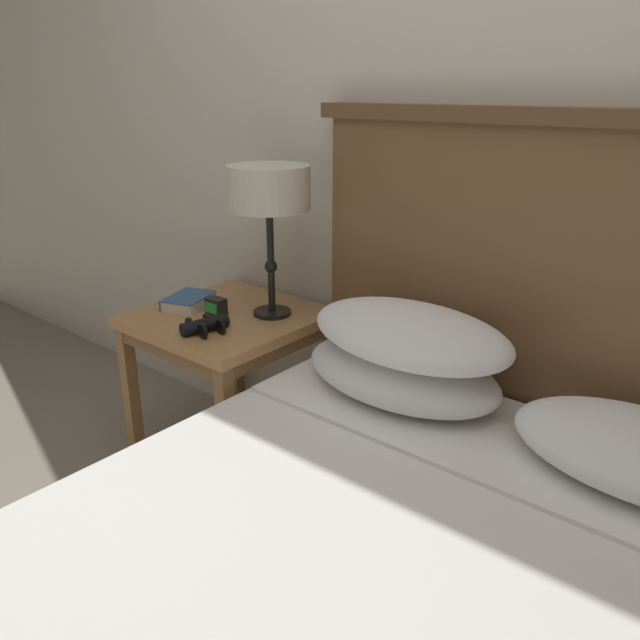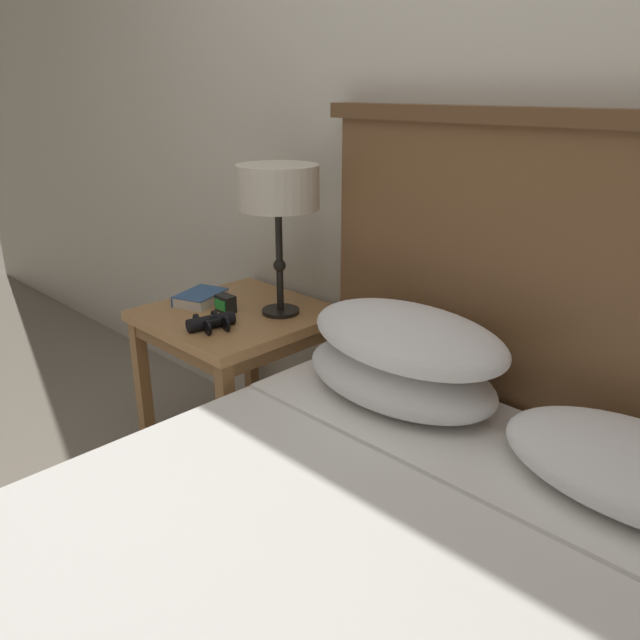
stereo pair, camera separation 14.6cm
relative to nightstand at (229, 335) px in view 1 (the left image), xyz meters
name	(u,v)px [view 1 (the left image)]	position (x,y,z in m)	size (l,w,h in m)	color
wall_back	(480,105)	(0.72, 0.34, 0.77)	(8.00, 0.06, 2.60)	beige
nightstand	(229,335)	(0.00, 0.00, 0.00)	(0.58, 0.58, 0.61)	#AD7A47
bed	(375,629)	(1.02, -0.54, -0.22)	(1.57, 1.88, 1.30)	#4E3520
table_lamp	(269,192)	(0.13, 0.09, 0.50)	(0.27, 0.27, 0.51)	black
book_on_nightstand	(188,301)	(-0.16, -0.04, 0.10)	(0.18, 0.21, 0.04)	silver
binoculars_pair	(205,325)	(0.07, -0.16, 0.10)	(0.15, 0.16, 0.05)	black
alarm_clock	(216,306)	(-0.02, -0.03, 0.11)	(0.07, 0.05, 0.06)	black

